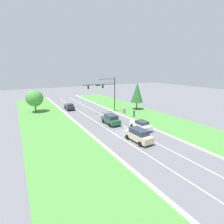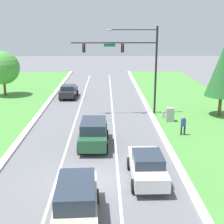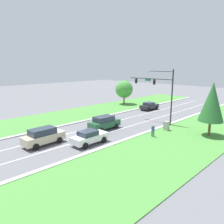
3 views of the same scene
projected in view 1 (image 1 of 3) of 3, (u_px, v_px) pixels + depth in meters
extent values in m
plane|color=slate|center=(125.00, 133.00, 30.25)|extent=(160.00, 160.00, 0.00)
cube|color=beige|center=(150.00, 127.00, 32.89)|extent=(0.50, 90.00, 0.15)
cube|color=beige|center=(95.00, 139.00, 27.57)|extent=(0.50, 90.00, 0.15)
cube|color=#4C8E3D|center=(170.00, 123.00, 35.37)|extent=(10.00, 90.00, 0.08)
cube|color=#4C8E3D|center=(62.00, 146.00, 25.10)|extent=(10.00, 90.00, 0.08)
cube|color=white|center=(116.00, 135.00, 29.40)|extent=(0.14, 81.00, 0.01)
cube|color=white|center=(133.00, 131.00, 31.09)|extent=(0.14, 81.00, 0.01)
cylinder|color=black|center=(115.00, 95.00, 44.01)|extent=(0.20, 0.20, 8.68)
cylinder|color=black|center=(100.00, 84.00, 41.39)|extent=(8.26, 0.12, 0.12)
cube|color=#147042|center=(98.00, 86.00, 41.24)|extent=(1.10, 0.04, 0.28)
cylinder|color=black|center=(107.00, 79.00, 41.96)|extent=(4.54, 0.09, 0.09)
ellipsoid|color=gray|center=(98.00, 80.00, 40.91)|extent=(0.56, 0.28, 0.20)
cube|color=black|center=(103.00, 86.00, 41.90)|extent=(0.28, 0.32, 0.80)
sphere|color=red|center=(103.00, 86.00, 41.70)|extent=(0.16, 0.16, 0.16)
sphere|color=#2D2D2D|center=(103.00, 87.00, 41.75)|extent=(0.16, 0.16, 0.16)
sphere|color=#2D2D2D|center=(103.00, 87.00, 41.81)|extent=(0.16, 0.16, 0.16)
cube|color=black|center=(88.00, 87.00, 40.15)|extent=(0.28, 0.32, 0.80)
sphere|color=red|center=(89.00, 86.00, 39.95)|extent=(0.16, 0.16, 0.16)
sphere|color=#2D2D2D|center=(89.00, 87.00, 40.00)|extent=(0.16, 0.16, 0.16)
sphere|color=#2D2D2D|center=(89.00, 88.00, 40.06)|extent=(0.16, 0.16, 0.16)
cube|color=#235633|center=(111.00, 120.00, 34.78)|extent=(2.04, 4.90, 0.89)
cube|color=#283342|center=(111.00, 116.00, 34.48)|extent=(1.81, 2.95, 0.73)
cylinder|color=black|center=(111.00, 120.00, 36.62)|extent=(0.25, 0.73, 0.73)
cylinder|color=black|center=(103.00, 121.00, 35.74)|extent=(0.25, 0.73, 0.73)
cylinder|color=black|center=(119.00, 124.00, 34.04)|extent=(0.25, 0.73, 0.73)
cylinder|color=black|center=(110.00, 125.00, 33.16)|extent=(0.25, 0.73, 0.73)
cube|color=#28282D|center=(69.00, 107.00, 47.00)|extent=(1.94, 4.44, 0.75)
cube|color=#283342|center=(70.00, 105.00, 46.62)|extent=(1.70, 2.02, 0.53)
cylinder|color=black|center=(71.00, 107.00, 48.67)|extent=(0.26, 0.72, 0.72)
cylinder|color=black|center=(65.00, 108.00, 47.86)|extent=(0.26, 0.72, 0.72)
cylinder|color=black|center=(74.00, 109.00, 46.33)|extent=(0.26, 0.72, 0.72)
cylinder|color=black|center=(67.00, 110.00, 45.52)|extent=(0.26, 0.72, 0.72)
cube|color=white|center=(141.00, 126.00, 31.72)|extent=(1.86, 4.67, 0.77)
cube|color=#283342|center=(142.00, 122.00, 31.33)|extent=(1.66, 2.11, 0.56)
cylinder|color=black|center=(140.00, 125.00, 33.46)|extent=(0.25, 0.75, 0.75)
cylinder|color=black|center=(132.00, 126.00, 32.61)|extent=(0.25, 0.75, 0.75)
cylinder|color=black|center=(150.00, 129.00, 31.03)|extent=(0.25, 0.75, 0.75)
cylinder|color=black|center=(142.00, 131.00, 30.17)|extent=(0.25, 0.75, 0.75)
cube|color=beige|center=(138.00, 136.00, 26.55)|extent=(2.06, 5.07, 0.92)
cube|color=#283342|center=(139.00, 131.00, 26.24)|extent=(1.79, 3.07, 0.74)
cylinder|color=black|center=(136.00, 135.00, 28.40)|extent=(0.27, 0.76, 0.75)
cylinder|color=black|center=(127.00, 137.00, 27.48)|extent=(0.27, 0.76, 0.75)
cylinder|color=black|center=(150.00, 141.00, 25.85)|extent=(0.27, 0.76, 0.75)
cylinder|color=black|center=(140.00, 144.00, 24.93)|extent=(0.27, 0.76, 0.75)
cube|color=#9E9E99|center=(124.00, 111.00, 42.99)|extent=(0.70, 0.60, 1.37)
cylinder|color=#232842|center=(133.00, 115.00, 39.91)|extent=(0.14, 0.14, 0.84)
cylinder|color=#232842|center=(134.00, 115.00, 40.02)|extent=(0.14, 0.14, 0.84)
cube|color=#2D4C99|center=(134.00, 112.00, 39.79)|extent=(0.39, 0.23, 0.60)
sphere|color=tan|center=(134.00, 110.00, 39.68)|extent=(0.22, 0.22, 0.22)
cylinder|color=#B7B7BC|center=(120.00, 111.00, 43.96)|extent=(0.20, 0.20, 0.55)
sphere|color=#B7B7BC|center=(120.00, 110.00, 43.88)|extent=(0.18, 0.18, 0.18)
cylinder|color=#B7B7BC|center=(119.00, 111.00, 43.90)|extent=(0.10, 0.09, 0.09)
cylinder|color=#B7B7BC|center=(120.00, 111.00, 44.01)|extent=(0.10, 0.09, 0.09)
cylinder|color=brown|center=(137.00, 106.00, 47.04)|extent=(0.32, 0.32, 2.06)
cone|color=#28662D|center=(137.00, 92.00, 46.16)|extent=(3.20, 3.20, 5.12)
cylinder|color=brown|center=(36.00, 108.00, 44.02)|extent=(0.32, 0.32, 2.08)
sphere|color=#47933D|center=(35.00, 98.00, 43.38)|extent=(4.15, 4.15, 4.15)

